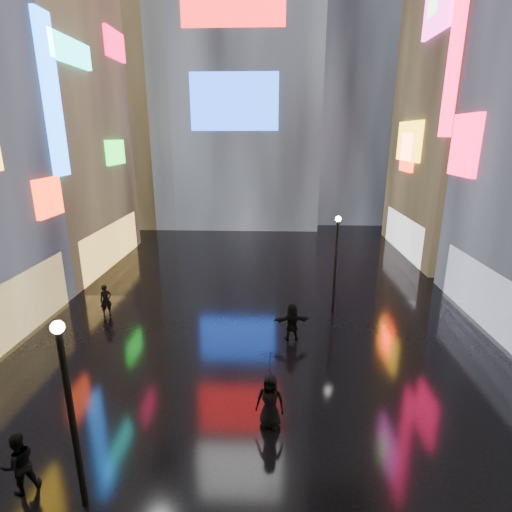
{
  "coord_description": "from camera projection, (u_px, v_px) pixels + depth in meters",
  "views": [
    {
      "loc": [
        0.56,
        -1.51,
        9.1
      ],
      "look_at": [
        0.0,
        12.0,
        5.0
      ],
      "focal_mm": 28.0,
      "sensor_mm": 36.0,
      "label": 1
    }
  ],
  "objects": [
    {
      "name": "umbrella_2",
      "position": [
        271.0,
        364.0,
        12.39
      ],
      "size": [
        1.31,
        1.31,
        0.85
      ],
      "primitive_type": "imported",
      "rotation": [
        0.0,
        0.0,
        0.64
      ],
      "color": "black",
      "rests_on": "pedestrian_4"
    },
    {
      "name": "tower_flank_right",
      "position": [
        353.0,
        58.0,
        42.8
      ],
      "size": [
        12.0,
        12.0,
        34.0
      ],
      "primitive_type": "cube",
      "color": "black",
      "rests_on": "ground"
    },
    {
      "name": "building_left_far",
      "position": [
        24.0,
        106.0,
        26.41
      ],
      "size": [
        10.28,
        12.0,
        22.0
      ],
      "color": "black",
      "rests_on": "ground"
    },
    {
      "name": "tower_flank_left",
      "position": [
        132.0,
        96.0,
        41.05
      ],
      "size": [
        10.0,
        10.0,
        26.0
      ],
      "primitive_type": "cube",
      "color": "black",
      "rests_on": "ground"
    },
    {
      "name": "pedestrian_6",
      "position": [
        106.0,
        300.0,
        20.83
      ],
      "size": [
        0.73,
        0.68,
        1.67
      ],
      "primitive_type": "imported",
      "rotation": [
        0.0,
        0.0,
        0.63
      ],
      "color": "black",
      "rests_on": "ground"
    },
    {
      "name": "building_right_far",
      "position": [
        493.0,
        63.0,
        28.1
      ],
      "size": [
        10.28,
        12.0,
        28.0
      ],
      "color": "black",
      "rests_on": "ground"
    },
    {
      "name": "ground",
      "position": [
        262.0,
        298.0,
        23.23
      ],
      "size": [
        140.0,
        140.0,
        0.0
      ],
      "primitive_type": "plane",
      "color": "black",
      "rests_on": "ground"
    },
    {
      "name": "lamp_near",
      "position": [
        70.0,
        408.0,
        9.39
      ],
      "size": [
        0.3,
        0.3,
        5.2
      ],
      "color": "black",
      "rests_on": "ground"
    },
    {
      "name": "tower_main",
      "position": [
        239.0,
        12.0,
        40.17
      ],
      "size": [
        16.0,
        14.2,
        42.0
      ],
      "color": "black",
      "rests_on": "ground"
    },
    {
      "name": "pedestrian_1",
      "position": [
        19.0,
        463.0,
        10.43
      ],
      "size": [
        1.07,
        1.07,
        1.75
      ],
      "primitive_type": "imported",
      "rotation": [
        0.0,
        0.0,
        3.9
      ],
      "color": "black",
      "rests_on": "ground"
    },
    {
      "name": "pedestrian_4",
      "position": [
        270.0,
        401.0,
        12.78
      ],
      "size": [
        1.01,
        0.75,
        1.88
      ],
      "primitive_type": "imported",
      "rotation": [
        0.0,
        0.0,
        -0.18
      ],
      "color": "black",
      "rests_on": "ground"
    },
    {
      "name": "pedestrian_5",
      "position": [
        292.0,
        322.0,
        18.31
      ],
      "size": [
        1.68,
        0.72,
        1.75
      ],
      "primitive_type": "imported",
      "rotation": [
        0.0,
        0.0,
        3.27
      ],
      "color": "black",
      "rests_on": "ground"
    },
    {
      "name": "lamp_far",
      "position": [
        336.0,
        259.0,
        20.76
      ],
      "size": [
        0.3,
        0.3,
        5.2
      ],
      "color": "black",
      "rests_on": "ground"
    }
  ]
}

